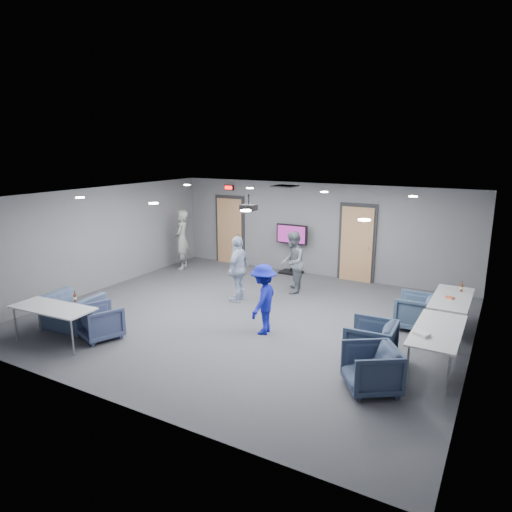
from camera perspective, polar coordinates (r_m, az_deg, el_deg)
The scene contains 29 objects.
floor at distance 10.29m, azimuth -0.91°, elevation -7.66°, with size 9.00×9.00×0.00m, color #3B3D43.
ceiling at distance 9.64m, azimuth -0.97°, elevation 7.47°, with size 9.00×9.00×0.00m, color silver.
wall_back at distance 13.41m, azimuth 7.71°, elevation 3.26°, with size 9.00×0.02×2.70m, color slate.
wall_front at distance 6.88m, azimuth -18.10°, elevation -7.34°, with size 9.00×0.02×2.70m, color slate.
wall_left at distance 12.70m, azimuth -18.78°, elevation 2.07°, with size 0.02×8.00×2.70m, color slate.
wall_right at distance 8.62m, azimuth 25.93°, elevation -3.84°, with size 0.02×8.00×2.70m, color slate.
door_left at distance 14.77m, azimuth -3.28°, elevation 3.20°, with size 1.06×0.17×2.24m.
door_right at distance 13.04m, azimuth 12.49°, elevation 1.50°, with size 1.06×0.17×2.24m.
exit_sign at distance 14.57m, azimuth -3.40°, elevation 8.54°, with size 0.32×0.08×0.16m.
hvac_diffuser at distance 12.34m, azimuth 3.63°, elevation 8.72°, with size 0.60×0.60×0.03m, color black.
downlights at distance 9.64m, azimuth -0.97°, elevation 7.38°, with size 6.18×3.78×0.02m.
person_a at distance 14.23m, azimuth -9.27°, elevation 2.01°, with size 0.67×0.44×1.83m, color gray.
person_b at distance 11.80m, azimuth 4.58°, elevation -0.78°, with size 0.78×0.61×1.61m, color slate.
person_c at distance 11.12m, azimuth -2.23°, elevation -1.61°, with size 0.95×0.40×1.63m, color #A4B4D3.
person_d at distance 9.23m, azimuth 0.91°, elevation -5.42°, with size 0.93×0.54×1.44m, color navy.
chair_right_a at distance 10.14m, azimuth 19.31°, elevation -6.58°, with size 0.78×0.80×0.73m, color #3D506A.
chair_right_b at distance 8.38m, azimuth 14.12°, elevation -10.42°, with size 0.81×0.83×0.76m, color #313F55.
chair_right_c at distance 7.50m, azimuth 14.21°, elevation -13.51°, with size 0.78×0.80×0.73m, color #323D56.
chair_front_a at distance 9.62m, azimuth -18.80°, elevation -7.78°, with size 0.73×0.75×0.68m, color #3B4667.
chair_front_b at distance 10.37m, azimuth -22.09°, elevation -6.43°, with size 1.09×0.96×0.71m, color #3E4D6B.
table_right_a at distance 10.15m, azimuth 23.27°, elevation -5.01°, with size 0.72×1.73×0.73m.
table_right_b at distance 8.37m, azimuth 21.76°, elevation -8.75°, with size 0.76×1.83×0.73m.
table_front_left at distance 9.61m, azimuth -24.07°, elevation -6.12°, with size 1.71×0.81×0.73m.
bottle_front at distance 9.71m, azimuth -21.68°, elevation -4.87°, with size 0.06×0.06×0.22m.
bottle_right at distance 10.59m, azimuth 24.30°, elevation -3.62°, with size 0.06×0.06×0.23m.
snack_box at distance 10.04m, azimuth 23.08°, elevation -4.81°, with size 0.15×0.10×0.03m, color #BF512F.
wrapper at distance 7.98m, azimuth 20.01°, elevation -9.15°, with size 0.24×0.16×0.05m, color silver.
tv_stand at distance 13.55m, azimuth 4.47°, elevation 1.26°, with size 0.97×0.46×1.49m.
projector at distance 10.16m, azimuth -0.95°, elevation 6.11°, with size 0.33×0.32×0.35m.
Camera 1 is at (4.83, -8.28, 3.73)m, focal length 32.00 mm.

